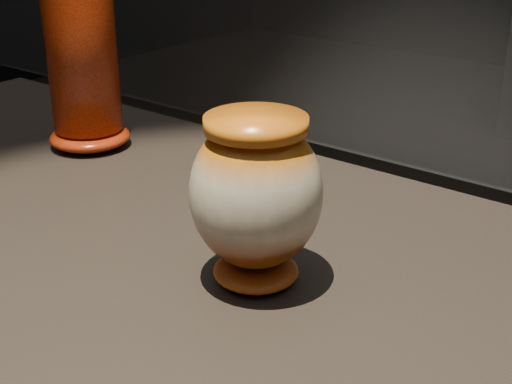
{
  "coord_description": "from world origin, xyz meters",
  "views": [
    {
      "loc": [
        0.43,
        -0.53,
        1.31
      ],
      "look_at": [
        -0.0,
        0.02,
        1.01
      ],
      "focal_mm": 50.0,
      "sensor_mm": 36.0,
      "label": 1
    }
  ],
  "objects": [
    {
      "name": "main_vase",
      "position": [
        -0.0,
        0.02,
        1.01
      ],
      "size": [
        0.18,
        0.18,
        0.19
      ],
      "rotation": [
        0.0,
        0.0,
        -0.31
      ],
      "color": "#6D2B09",
      "rests_on": "display_plinth"
    },
    {
      "name": "tall_vase",
      "position": [
        -0.5,
        0.19,
        1.11
      ],
      "size": [
        0.17,
        0.17,
        0.43
      ],
      "rotation": [
        0.0,
        0.0,
        -0.34
      ],
      "color": "#BF410C",
      "rests_on": "display_plinth"
    }
  ]
}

